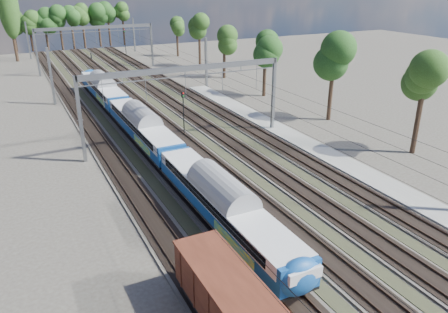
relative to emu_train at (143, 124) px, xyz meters
name	(u,v)px	position (x,y,z in m)	size (l,w,h in m)	color
ground	(381,305)	(4.50, -32.04, -2.51)	(220.00, 220.00, 0.00)	#47423A
track_bed	(148,111)	(4.50, 12.96, -2.41)	(21.00, 130.00, 0.34)	#47423A
platform	(326,154)	(16.50, -12.04, -2.36)	(3.00, 70.00, 0.30)	gray
catenary	(132,58)	(4.83, 20.65, 3.89)	(25.65, 130.00, 9.00)	slate
tree_belt	(112,23)	(11.54, 61.87, 5.40)	(39.33, 101.97, 11.53)	black
poplar	(8,7)	(-10.00, 65.96, 9.38)	(4.40, 4.40, 19.04)	black
emu_train	(143,124)	(0.00, 0.00, 0.00)	(2.92, 61.73, 4.27)	black
worker	(91,56)	(5.61, 60.21, -1.70)	(0.59, 0.39, 1.63)	black
signal_near	(183,108)	(5.21, 0.73, 0.95)	(0.39, 0.36, 5.47)	black
signal_far	(125,39)	(14.46, 62.42, 1.55)	(0.44, 0.40, 6.42)	black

